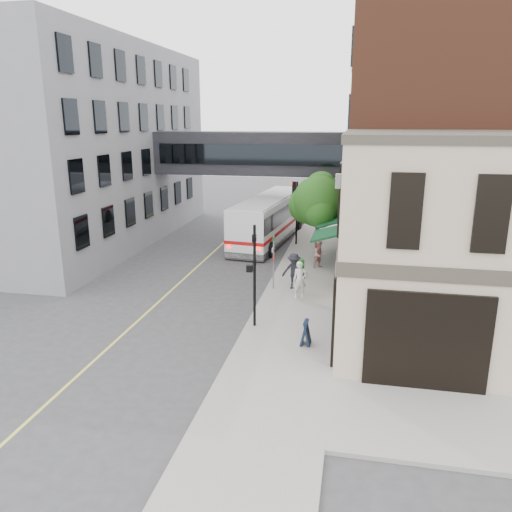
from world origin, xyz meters
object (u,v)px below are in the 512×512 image
at_px(pedestrian_a, 300,280).
at_px(pedestrian_b, 319,254).
at_px(pedestrian_c, 294,271).
at_px(newspaper_box, 299,267).
at_px(bus, 270,217).
at_px(sandwich_board, 306,333).

height_order(pedestrian_a, pedestrian_b, pedestrian_a).
height_order(pedestrian_c, newspaper_box, pedestrian_c).
relative_size(bus, pedestrian_c, 6.38).
xyz_separation_m(pedestrian_a, pedestrian_b, (0.56, 5.53, -0.12)).
bearing_deg(newspaper_box, pedestrian_b, 42.70).
height_order(bus, pedestrian_c, bus).
bearing_deg(newspaper_box, sandwich_board, -100.25).
xyz_separation_m(pedestrian_b, newspaper_box, (-1.00, -1.82, -0.35)).
height_order(bus, sandwich_board, bus).
bearing_deg(bus, newspaper_box, -69.38).
bearing_deg(pedestrian_c, sandwich_board, -73.42).
xyz_separation_m(bus, pedestrian_c, (3.21, -10.99, -0.72)).
xyz_separation_m(bus, pedestrian_b, (4.24, -6.80, -0.86)).
bearing_deg(pedestrian_a, bus, 89.05).
height_order(bus, pedestrian_b, bus).
distance_m(bus, pedestrian_c, 11.47).
height_order(pedestrian_a, sandwich_board, pedestrian_a).
bearing_deg(newspaper_box, pedestrian_a, -101.69).
xyz_separation_m(pedestrian_a, pedestrian_c, (-0.47, 1.34, 0.02)).
distance_m(pedestrian_a, pedestrian_c, 1.42).
distance_m(bus, pedestrian_a, 12.89).
bearing_deg(bus, pedestrian_a, -73.38).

